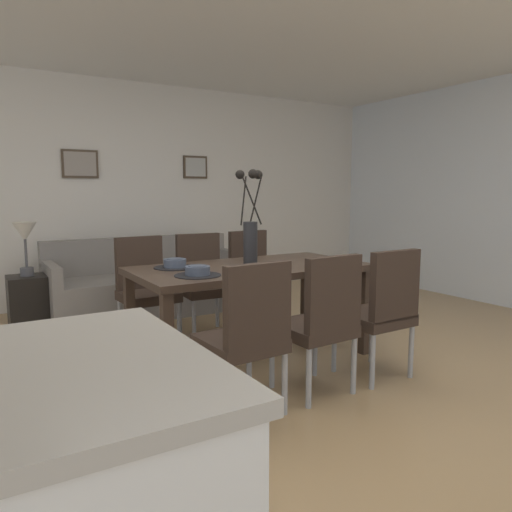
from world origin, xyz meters
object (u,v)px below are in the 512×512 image
at_px(dining_chair_mid_left, 382,307).
at_px(bowl_near_right, 175,262).
at_px(dining_chair_near_right, 145,284).
at_px(dining_chair_far_left, 321,318).
at_px(dining_chair_mid_right, 254,272).
at_px(bowl_near_left, 198,270).
at_px(framed_picture_left, 80,164).
at_px(sofa, 148,286).
at_px(side_table, 29,303).
at_px(dining_chair_near_left, 247,331).
at_px(dining_table, 250,275).
at_px(table_lamp, 25,237).
at_px(dining_chair_far_right, 203,279).
at_px(centerpiece_vase, 250,229).
at_px(framed_picture_center, 195,167).

distance_m(dining_chair_mid_left, bowl_near_right, 1.54).
relative_size(dining_chair_near_right, dining_chair_far_left, 1.00).
relative_size(dining_chair_mid_right, bowl_near_left, 5.41).
relative_size(dining_chair_near_right, bowl_near_right, 5.41).
height_order(dining_chair_mid_left, framed_picture_left, framed_picture_left).
xyz_separation_m(bowl_near_left, bowl_near_right, (0.00, 0.41, 0.00)).
xyz_separation_m(dining_chair_mid_left, sofa, (-0.75, 2.72, -0.23)).
bearing_deg(sofa, side_table, -175.43).
bearing_deg(dining_chair_far_left, dining_chair_near_left, -178.55).
bearing_deg(side_table, bowl_near_right, -61.57).
bearing_deg(dining_table, dining_chair_near_left, -121.76).
xyz_separation_m(side_table, table_lamp, (-0.00, 0.00, 0.63)).
xyz_separation_m(dining_chair_far_right, side_table, (-1.38, 0.95, -0.25)).
height_order(dining_chair_near_left, centerpiece_vase, centerpiece_vase).
bearing_deg(bowl_near_left, dining_chair_near_left, -89.13).
distance_m(dining_chair_near_left, bowl_near_left, 0.71).
xyz_separation_m(dining_chair_near_right, table_lamp, (-0.82, 0.95, 0.38)).
bearing_deg(bowl_near_right, sofa, 78.13).
xyz_separation_m(dining_chair_far_right, centerpiece_vase, (0.02, -0.84, 0.51)).
xyz_separation_m(centerpiece_vase, framed_picture_left, (-0.71, 2.57, 0.60)).
xyz_separation_m(dining_chair_near_left, dining_chair_mid_right, (1.10, 1.75, 0.00)).
relative_size(dining_table, dining_chair_far_right, 1.96).
bearing_deg(dining_chair_far_left, centerpiece_vase, 91.56).
xyz_separation_m(table_lamp, framed_picture_left, (0.69, 0.79, 0.73)).
bearing_deg(dining_chair_mid_left, sofa, 105.43).
distance_m(dining_chair_mid_left, side_table, 3.29).
distance_m(dining_chair_near_right, framed_picture_left, 2.07).
xyz_separation_m(dining_chair_near_left, bowl_near_right, (-0.01, 1.06, 0.27)).
bearing_deg(dining_chair_near_right, dining_table, -55.59).
bearing_deg(dining_table, bowl_near_left, -159.26).
height_order(dining_chair_near_right, bowl_near_left, dining_chair_near_right).
bearing_deg(table_lamp, dining_table, -51.98).
distance_m(centerpiece_vase, bowl_near_right, 0.63).
xyz_separation_m(centerpiece_vase, side_table, (-1.40, 1.78, -0.76)).
bearing_deg(dining_table, framed_picture_center, 74.63).
relative_size(dining_chair_far_right, side_table, 1.77).
bearing_deg(sofa, bowl_near_left, -99.59).
height_order(centerpiece_vase, bowl_near_left, centerpiece_vase).
height_order(centerpiece_vase, bowl_near_right, centerpiece_vase).
xyz_separation_m(bowl_near_left, sofa, (0.35, 2.09, -0.50)).
xyz_separation_m(bowl_near_right, side_table, (-0.86, 1.58, -0.52)).
relative_size(dining_chair_near_right, sofa, 0.44).
bearing_deg(bowl_near_left, side_table, 113.27).
bearing_deg(dining_table, dining_chair_far_right, 91.20).
relative_size(dining_chair_far_left, side_table, 1.77).
bearing_deg(bowl_near_left, centerpiece_vase, 20.83).
bearing_deg(side_table, centerpiece_vase, -51.95).
bearing_deg(dining_chair_far_left, bowl_near_right, 118.31).
height_order(bowl_near_left, sofa, bowl_near_left).
xyz_separation_m(bowl_near_right, sofa, (0.35, 1.68, -0.50)).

